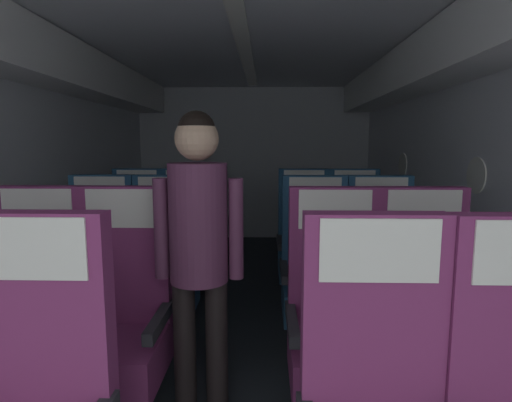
% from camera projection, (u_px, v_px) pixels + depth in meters
% --- Properties ---
extents(ground, '(3.64, 6.67, 0.02)m').
position_uv_depth(ground, '(240.00, 331.00, 3.07)').
color(ground, '#23282D').
extents(fuselage_shell, '(3.52, 6.32, 2.28)m').
position_uv_depth(fuselage_shell, '(242.00, 109.00, 3.11)').
color(fuselage_shell, silver).
rests_on(fuselage_shell, ground).
extents(seat_b_left_window, '(0.49, 0.50, 1.17)m').
position_uv_depth(seat_b_left_window, '(36.00, 321.00, 2.09)').
color(seat_b_left_window, '#38383D').
rests_on(seat_b_left_window, ground).
extents(seat_b_left_aisle, '(0.49, 0.50, 1.17)m').
position_uv_depth(seat_b_left_aisle, '(121.00, 323.00, 2.07)').
color(seat_b_left_aisle, '#38383D').
rests_on(seat_b_left_aisle, ground).
extents(seat_b_right_aisle, '(0.49, 0.50, 1.17)m').
position_uv_depth(seat_b_right_aisle, '(424.00, 326.00, 2.04)').
color(seat_b_right_aisle, '#38383D').
rests_on(seat_b_right_aisle, ground).
extents(seat_b_right_window, '(0.49, 0.50, 1.17)m').
position_uv_depth(seat_b_right_window, '(335.00, 325.00, 2.04)').
color(seat_b_right_window, '#38383D').
rests_on(seat_b_right_window, ground).
extents(seat_c_left_window, '(0.49, 0.50, 1.17)m').
position_uv_depth(seat_c_left_window, '(99.00, 272.00, 2.92)').
color(seat_c_left_window, '#38383D').
rests_on(seat_c_left_window, ground).
extents(seat_c_left_aisle, '(0.49, 0.50, 1.17)m').
position_uv_depth(seat_c_left_aisle, '(163.00, 273.00, 2.89)').
color(seat_c_left_aisle, '#38383D').
rests_on(seat_c_left_aisle, ground).
extents(seat_c_right_aisle, '(0.49, 0.50, 1.17)m').
position_uv_depth(seat_c_right_aisle, '(381.00, 274.00, 2.85)').
color(seat_c_right_aisle, '#38383D').
rests_on(seat_c_right_aisle, ground).
extents(seat_c_right_window, '(0.49, 0.50, 1.17)m').
position_uv_depth(seat_c_right_window, '(315.00, 274.00, 2.85)').
color(seat_c_right_window, '#38383D').
rests_on(seat_c_right_window, ground).
extents(seat_d_left_window, '(0.49, 0.50, 1.17)m').
position_uv_depth(seat_d_left_window, '(136.00, 245.00, 3.72)').
color(seat_d_left_window, '#38383D').
rests_on(seat_d_left_window, ground).
extents(seat_d_left_aisle, '(0.49, 0.50, 1.17)m').
position_uv_depth(seat_d_left_aisle, '(186.00, 245.00, 3.71)').
color(seat_d_left_aisle, '#38383D').
rests_on(seat_d_left_aisle, ground).
extents(seat_d_right_aisle, '(0.49, 0.50, 1.17)m').
position_uv_depth(seat_d_right_aisle, '(355.00, 246.00, 3.67)').
color(seat_d_right_aisle, '#38383D').
rests_on(seat_d_right_aisle, ground).
extents(seat_d_right_window, '(0.49, 0.50, 1.17)m').
position_uv_depth(seat_d_right_window, '(304.00, 245.00, 3.69)').
color(seat_d_right_window, '#38383D').
rests_on(seat_d_right_window, ground).
extents(flight_attendant, '(0.43, 0.28, 1.54)m').
position_uv_depth(flight_attendant, '(199.00, 237.00, 1.95)').
color(flight_attendant, black).
rests_on(flight_attendant, ground).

